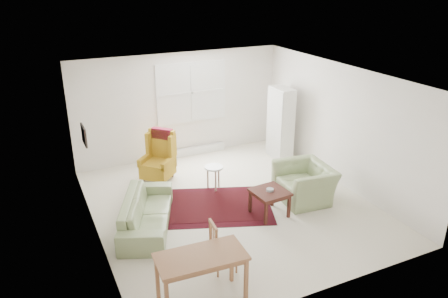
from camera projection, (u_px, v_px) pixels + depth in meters
name	position (u px, v px, depth m)	size (l,w,h in m)	color
room	(227.00, 140.00, 8.13)	(5.04, 5.54, 2.51)	silver
rug	(208.00, 206.00, 8.34)	(2.39, 1.54, 0.02)	black
sofa	(146.00, 207.00, 7.56)	(1.94, 0.76, 0.78)	#869765
armchair	(305.00, 180.00, 8.48)	(1.08, 0.94, 0.84)	#869765
wingback_chair	(157.00, 156.00, 9.25)	(0.62, 0.66, 1.08)	#B1861B
coffee_table	(269.00, 203.00, 7.98)	(0.61, 0.61, 0.50)	#3F1A13
stool	(214.00, 178.00, 8.95)	(0.38, 0.38, 0.51)	white
cabinet	(281.00, 123.00, 10.28)	(0.36, 0.69, 1.72)	white
desk	(201.00, 279.00, 5.80)	(1.18, 0.59, 0.75)	#9E673F
desk_chair	(224.00, 246.00, 6.43)	(0.36, 0.36, 0.82)	#9E673F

